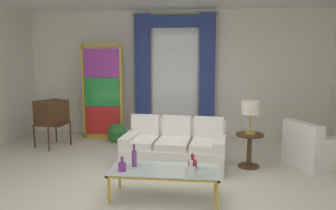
{
  "coord_description": "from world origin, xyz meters",
  "views": [
    {
      "loc": [
        0.74,
        -5.0,
        1.94
      ],
      "look_at": [
        0.06,
        0.9,
        1.05
      ],
      "focal_mm": 35.59,
      "sensor_mm": 36.0,
      "label": 1
    }
  ],
  "objects_px": {
    "vintage_tv": "(51,113)",
    "bottle_ruby_flask": "(193,163)",
    "bottle_blue_decanter": "(134,157)",
    "coffee_table": "(164,171)",
    "couch_white_long": "(175,148)",
    "bottle_crystal_tall": "(122,166)",
    "peacock_figurine": "(116,134)",
    "armchair_white": "(313,150)",
    "table_lamp_brass": "(251,109)",
    "bottle_amber_squat": "(191,170)",
    "round_side_table": "(249,147)",
    "stained_glass_divider": "(102,94)"
  },
  "relations": [
    {
      "from": "couch_white_long",
      "to": "table_lamp_brass",
      "type": "relative_size",
      "value": 3.2
    },
    {
      "from": "vintage_tv",
      "to": "bottle_ruby_flask",
      "type": "bearing_deg",
      "value": -35.72
    },
    {
      "from": "bottle_amber_squat",
      "to": "vintage_tv",
      "type": "relative_size",
      "value": 0.16
    },
    {
      "from": "coffee_table",
      "to": "couch_white_long",
      "type": "bearing_deg",
      "value": 89.37
    },
    {
      "from": "armchair_white",
      "to": "table_lamp_brass",
      "type": "relative_size",
      "value": 1.91
    },
    {
      "from": "couch_white_long",
      "to": "coffee_table",
      "type": "relative_size",
      "value": 1.23
    },
    {
      "from": "stained_glass_divider",
      "to": "table_lamp_brass",
      "type": "distance_m",
      "value": 3.55
    },
    {
      "from": "coffee_table",
      "to": "table_lamp_brass",
      "type": "xyz_separation_m",
      "value": [
        1.31,
        1.43,
        0.65
      ]
    },
    {
      "from": "coffee_table",
      "to": "bottle_crystal_tall",
      "type": "height_order",
      "value": "bottle_crystal_tall"
    },
    {
      "from": "stained_glass_divider",
      "to": "bottle_amber_squat",
      "type": "bearing_deg",
      "value": -56.31
    },
    {
      "from": "coffee_table",
      "to": "table_lamp_brass",
      "type": "bearing_deg",
      "value": 47.49
    },
    {
      "from": "bottle_blue_decanter",
      "to": "bottle_crystal_tall",
      "type": "bearing_deg",
      "value": -121.21
    },
    {
      "from": "couch_white_long",
      "to": "armchair_white",
      "type": "bearing_deg",
      "value": 5.55
    },
    {
      "from": "bottle_blue_decanter",
      "to": "bottle_crystal_tall",
      "type": "distance_m",
      "value": 0.24
    },
    {
      "from": "vintage_tv",
      "to": "peacock_figurine",
      "type": "xyz_separation_m",
      "value": [
        1.27,
        0.4,
        -0.51
      ]
    },
    {
      "from": "bottle_crystal_tall",
      "to": "bottle_blue_decanter",
      "type": "bearing_deg",
      "value": 58.79
    },
    {
      "from": "peacock_figurine",
      "to": "table_lamp_brass",
      "type": "bearing_deg",
      "value": -25.05
    },
    {
      "from": "coffee_table",
      "to": "round_side_table",
      "type": "xyz_separation_m",
      "value": [
        1.31,
        1.43,
        -0.02
      ]
    },
    {
      "from": "bottle_crystal_tall",
      "to": "round_side_table",
      "type": "xyz_separation_m",
      "value": [
        1.86,
        1.56,
        -0.12
      ]
    },
    {
      "from": "bottle_crystal_tall",
      "to": "vintage_tv",
      "type": "xyz_separation_m",
      "value": [
        -2.15,
        2.43,
        0.25
      ]
    },
    {
      "from": "armchair_white",
      "to": "table_lamp_brass",
      "type": "xyz_separation_m",
      "value": [
        -1.12,
        -0.19,
        0.74
      ]
    },
    {
      "from": "peacock_figurine",
      "to": "table_lamp_brass",
      "type": "relative_size",
      "value": 1.05
    },
    {
      "from": "bottle_amber_squat",
      "to": "couch_white_long",
      "type": "bearing_deg",
      "value": 102.43
    },
    {
      "from": "couch_white_long",
      "to": "peacock_figurine",
      "type": "relative_size",
      "value": 3.04
    },
    {
      "from": "stained_glass_divider",
      "to": "couch_white_long",
      "type": "bearing_deg",
      "value": -42.59
    },
    {
      "from": "table_lamp_brass",
      "to": "armchair_white",
      "type": "bearing_deg",
      "value": 9.53
    },
    {
      "from": "bottle_crystal_tall",
      "to": "table_lamp_brass",
      "type": "relative_size",
      "value": 0.35
    },
    {
      "from": "bottle_blue_decanter",
      "to": "vintage_tv",
      "type": "relative_size",
      "value": 0.23
    },
    {
      "from": "coffee_table",
      "to": "table_lamp_brass",
      "type": "height_order",
      "value": "table_lamp_brass"
    },
    {
      "from": "round_side_table",
      "to": "bottle_amber_squat",
      "type": "bearing_deg",
      "value": -119.8
    },
    {
      "from": "coffee_table",
      "to": "vintage_tv",
      "type": "bearing_deg",
      "value": 139.54
    },
    {
      "from": "bottle_amber_squat",
      "to": "armchair_white",
      "type": "xyz_separation_m",
      "value": [
        2.07,
        1.83,
        -0.19
      ]
    },
    {
      "from": "stained_glass_divider",
      "to": "table_lamp_brass",
      "type": "relative_size",
      "value": 3.86
    },
    {
      "from": "couch_white_long",
      "to": "peacock_figurine",
      "type": "bearing_deg",
      "value": 137.45
    },
    {
      "from": "bottle_ruby_flask",
      "to": "armchair_white",
      "type": "bearing_deg",
      "value": 36.6
    },
    {
      "from": "armchair_white",
      "to": "round_side_table",
      "type": "bearing_deg",
      "value": -170.47
    },
    {
      "from": "couch_white_long",
      "to": "vintage_tv",
      "type": "height_order",
      "value": "vintage_tv"
    },
    {
      "from": "bottle_crystal_tall",
      "to": "round_side_table",
      "type": "bearing_deg",
      "value": 39.86
    },
    {
      "from": "coffee_table",
      "to": "bottle_crystal_tall",
      "type": "xyz_separation_m",
      "value": [
        -0.55,
        -0.13,
        0.1
      ]
    },
    {
      "from": "couch_white_long",
      "to": "bottle_crystal_tall",
      "type": "distance_m",
      "value": 1.62
    },
    {
      "from": "bottle_blue_decanter",
      "to": "bottle_ruby_flask",
      "type": "relative_size",
      "value": 1.54
    },
    {
      "from": "bottle_blue_decanter",
      "to": "armchair_white",
      "type": "distance_m",
      "value": 3.27
    },
    {
      "from": "couch_white_long",
      "to": "peacock_figurine",
      "type": "xyz_separation_m",
      "value": [
        -1.45,
        1.33,
        -0.08
      ]
    },
    {
      "from": "bottle_amber_squat",
      "to": "table_lamp_brass",
      "type": "bearing_deg",
      "value": 60.2
    },
    {
      "from": "bottle_blue_decanter",
      "to": "peacock_figurine",
      "type": "distance_m",
      "value": 2.84
    },
    {
      "from": "vintage_tv",
      "to": "coffee_table",
      "type": "bearing_deg",
      "value": -40.46
    },
    {
      "from": "bottle_blue_decanter",
      "to": "armchair_white",
      "type": "xyz_separation_m",
      "value": [
        2.87,
        1.55,
        -0.25
      ]
    },
    {
      "from": "coffee_table",
      "to": "bottle_crystal_tall",
      "type": "relative_size",
      "value": 7.41
    },
    {
      "from": "armchair_white",
      "to": "vintage_tv",
      "type": "bearing_deg",
      "value": 172.36
    },
    {
      "from": "bottle_blue_decanter",
      "to": "vintage_tv",
      "type": "bearing_deg",
      "value": 135.48
    }
  ]
}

